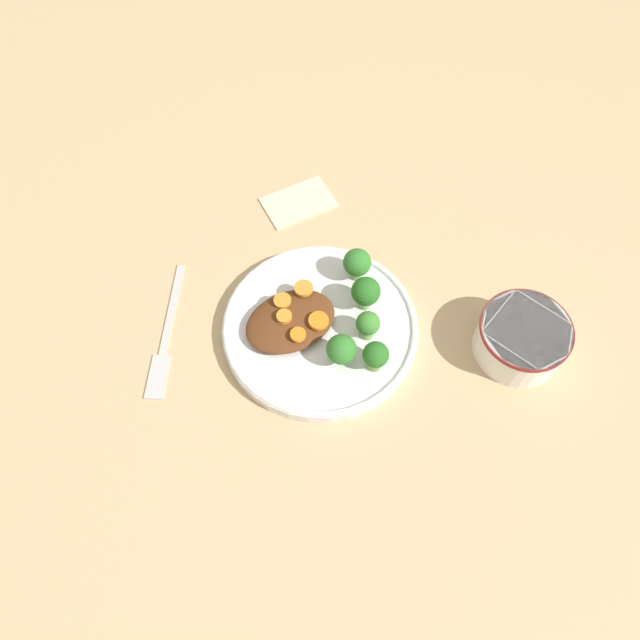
{
  "coord_description": "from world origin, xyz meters",
  "views": [
    {
      "loc": [
        -0.19,
        -0.36,
        0.75
      ],
      "look_at": [
        0.0,
        0.0,
        0.03
      ],
      "focal_mm": 35.0,
      "sensor_mm": 36.0,
      "label": 1
    }
  ],
  "objects_px": {
    "dip_bowl": "(522,338)",
    "napkin": "(298,202)",
    "plate": "(320,328)",
    "fork": "(165,342)"
  },
  "relations": [
    {
      "from": "plate",
      "to": "dip_bowl",
      "type": "relative_size",
      "value": 2.21
    },
    {
      "from": "plate",
      "to": "fork",
      "type": "distance_m",
      "value": 0.21
    },
    {
      "from": "dip_bowl",
      "to": "napkin",
      "type": "distance_m",
      "value": 0.39
    },
    {
      "from": "dip_bowl",
      "to": "napkin",
      "type": "height_order",
      "value": "dip_bowl"
    },
    {
      "from": "fork",
      "to": "napkin",
      "type": "height_order",
      "value": "same"
    },
    {
      "from": "plate",
      "to": "dip_bowl",
      "type": "height_order",
      "value": "dip_bowl"
    },
    {
      "from": "fork",
      "to": "napkin",
      "type": "bearing_deg",
      "value": 147.79
    },
    {
      "from": "plate",
      "to": "fork",
      "type": "bearing_deg",
      "value": 157.09
    },
    {
      "from": "dip_bowl",
      "to": "napkin",
      "type": "relative_size",
      "value": 1.13
    },
    {
      "from": "dip_bowl",
      "to": "fork",
      "type": "relative_size",
      "value": 0.64
    }
  ]
}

